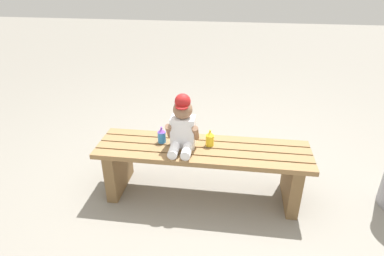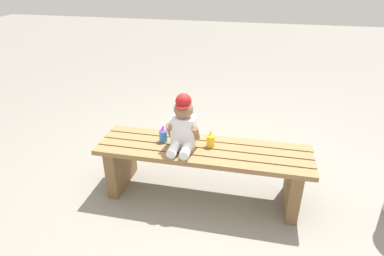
{
  "view_description": "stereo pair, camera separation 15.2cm",
  "coord_description": "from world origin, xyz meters",
  "views": [
    {
      "loc": [
        0.2,
        -2.03,
        1.62
      ],
      "look_at": [
        -0.07,
        -0.05,
        0.59
      ],
      "focal_mm": 30.58,
      "sensor_mm": 36.0,
      "label": 1
    },
    {
      "loc": [
        0.35,
        -2.0,
        1.62
      ],
      "look_at": [
        -0.07,
        -0.05,
        0.59
      ],
      "focal_mm": 30.58,
      "sensor_mm": 36.0,
      "label": 2
    }
  ],
  "objects": [
    {
      "name": "sippy_cup_right",
      "position": [
        0.05,
        0.04,
        0.47
      ],
      "size": [
        0.06,
        0.06,
        0.12
      ],
      "color": "yellow",
      "rests_on": "park_bench"
    },
    {
      "name": "child_figure",
      "position": [
        -0.14,
        -0.01,
        0.59
      ],
      "size": [
        0.23,
        0.27,
        0.4
      ],
      "color": "white",
      "rests_on": "park_bench"
    },
    {
      "name": "park_bench",
      "position": [
        0.0,
        0.0,
        0.28
      ],
      "size": [
        1.55,
        0.41,
        0.41
      ],
      "color": "olive",
      "rests_on": "ground_plane"
    },
    {
      "name": "sippy_cup_left",
      "position": [
        -0.31,
        0.04,
        0.47
      ],
      "size": [
        0.06,
        0.06,
        0.12
      ],
      "color": "#338CE5",
      "rests_on": "park_bench"
    },
    {
      "name": "ground_plane",
      "position": [
        0.0,
        0.0,
        0.0
      ],
      "size": [
        16.0,
        16.0,
        0.0
      ],
      "primitive_type": "plane",
      "color": "gray"
    }
  ]
}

